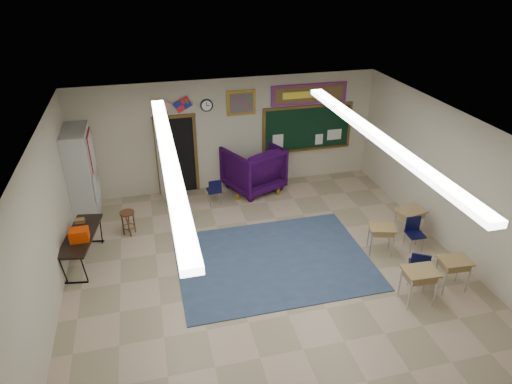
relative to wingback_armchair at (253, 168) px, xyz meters
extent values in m
plane|color=tan|center=(-0.58, -4.15, -0.62)|extent=(9.00, 9.00, 0.00)
cube|color=#B1AA8F|center=(-0.58, 0.35, 0.88)|extent=(8.00, 0.04, 3.00)
cube|color=#B1AA8F|center=(-4.58, -4.15, 0.88)|extent=(0.04, 9.00, 3.00)
cube|color=#B1AA8F|center=(3.42, -4.15, 0.88)|extent=(0.04, 9.00, 3.00)
cube|color=#B9B9B4|center=(-0.58, -4.15, 2.38)|extent=(8.00, 9.00, 0.04)
cube|color=#344263|center=(-0.38, -3.35, -0.61)|extent=(4.00, 3.00, 0.02)
cube|color=black|center=(-1.98, 0.34, 0.43)|extent=(0.95, 0.04, 2.10)
cube|color=silver|center=(-2.33, -0.10, 0.41)|extent=(0.35, 0.86, 2.05)
cube|color=#553D18|center=(1.62, 0.32, 0.88)|extent=(2.55, 0.05, 1.30)
cube|color=black|center=(1.62, 0.30, 0.88)|extent=(2.40, 0.03, 1.15)
cube|color=#553D18|center=(1.62, 0.26, 0.28)|extent=(2.40, 0.12, 0.04)
cube|color=red|center=(1.62, 0.32, 1.83)|extent=(2.10, 0.04, 0.55)
cube|color=brown|center=(1.62, 0.31, 1.83)|extent=(1.90, 0.03, 0.40)
cube|color=#A1811F|center=(-0.23, 0.32, 1.73)|extent=(0.75, 0.05, 0.65)
cube|color=#A51466|center=(-0.23, 0.30, 1.73)|extent=(0.62, 0.03, 0.52)
cylinder|color=black|center=(-1.13, 0.32, 1.73)|extent=(0.32, 0.05, 0.32)
cylinder|color=white|center=(-1.13, 0.30, 1.73)|extent=(0.26, 0.02, 0.26)
cube|color=#A5A5A1|center=(-4.30, -0.30, 0.48)|extent=(0.55, 1.25, 2.20)
imported|color=#1F042E|center=(0.00, 0.00, 0.00)|extent=(1.76, 1.78, 1.24)
cube|color=#9A7B48|center=(1.92, -3.61, 0.02)|extent=(0.65, 0.56, 0.04)
cube|color=brown|center=(1.92, -3.61, -0.07)|extent=(0.56, 0.47, 0.11)
cube|color=#9A7B48|center=(2.83, -3.21, 0.08)|extent=(0.67, 0.56, 0.04)
cube|color=brown|center=(2.83, -3.21, -0.02)|extent=(0.58, 0.47, 0.12)
cube|color=#9A7B48|center=(1.82, -5.21, 0.09)|extent=(0.63, 0.49, 0.04)
cube|color=brown|center=(1.82, -5.21, -0.01)|extent=(0.55, 0.41, 0.12)
cube|color=#9A7B48|center=(2.68, -5.03, 0.04)|extent=(0.60, 0.47, 0.04)
cube|color=brown|center=(2.68, -5.03, -0.05)|extent=(0.52, 0.40, 0.11)
cube|color=black|center=(-4.23, -2.39, 0.03)|extent=(0.81, 1.70, 0.05)
cube|color=#E73504|center=(-4.21, -2.62, 0.18)|extent=(0.36, 0.27, 0.25)
cylinder|color=#553219|center=(-3.32, -1.52, -0.06)|extent=(0.33, 0.33, 0.04)
torus|color=#553219|center=(-3.32, -1.52, -0.43)|extent=(0.27, 0.27, 0.02)
camera|label=1|loc=(-2.66, -10.86, 5.18)|focal=32.00mm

